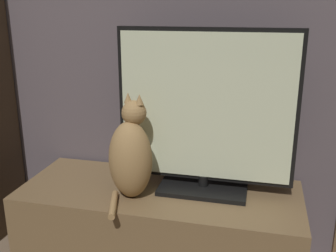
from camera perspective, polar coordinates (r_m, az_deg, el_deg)
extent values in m
cube|color=brown|center=(1.93, -1.23, -14.54)|extent=(1.29, 0.51, 0.40)
cube|color=black|center=(1.84, 5.13, -8.85)|extent=(0.40, 0.24, 0.02)
cylinder|color=black|center=(1.83, 5.16, -7.87)|extent=(0.04, 0.04, 0.05)
cube|color=black|center=(1.72, 5.50, 2.76)|extent=(0.79, 0.02, 0.68)
cube|color=beige|center=(1.70, 5.43, 2.64)|extent=(0.75, 0.01, 0.64)
ellipsoid|color=#997547|center=(1.72, -5.46, -4.90)|extent=(0.24, 0.23, 0.35)
ellipsoid|color=silver|center=(1.77, -4.21, -4.77)|extent=(0.12, 0.09, 0.19)
sphere|color=#997547|center=(1.68, -4.95, 1.91)|extent=(0.14, 0.14, 0.11)
cone|color=#997547|center=(1.68, -5.83, 4.11)|extent=(0.04, 0.04, 0.04)
cone|color=#997547|center=(1.65, -4.18, 3.88)|extent=(0.04, 0.04, 0.04)
cylinder|color=#997547|center=(1.69, -7.93, -11.23)|extent=(0.09, 0.21, 0.03)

